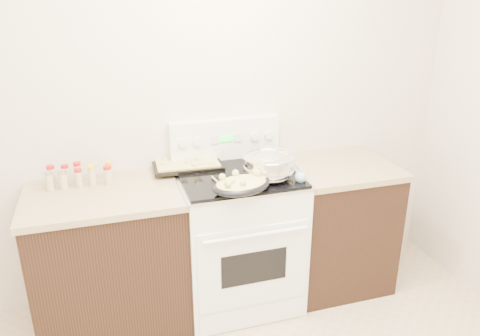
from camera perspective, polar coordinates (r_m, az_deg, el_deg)
name	(u,v)px	position (r m, az deg, el deg)	size (l,w,h in m)	color
room_shell	(264,119)	(1.35, 3.00, 6.04)	(4.10, 3.60, 2.75)	beige
counter_left	(111,259)	(3.10, -15.44, -10.60)	(0.93, 0.67, 0.92)	black
counter_right	(334,224)	(3.46, 11.42, -6.69)	(0.73, 0.67, 0.92)	black
kitchen_range	(238,236)	(3.18, -0.29, -8.25)	(0.78, 0.73, 1.22)	white
mixing_bowl	(269,166)	(2.89, 3.53, 0.19)	(0.36, 0.36, 0.19)	silver
roasting_pan	(241,184)	(2.70, 0.16, -2.01)	(0.40, 0.33, 0.12)	black
baking_sheet	(188,163)	(3.12, -6.38, 0.58)	(0.47, 0.34, 0.06)	black
wooden_spoon	(222,189)	(2.73, -2.18, -2.61)	(0.06, 0.28, 0.04)	tan
blue_ladle	(300,176)	(2.89, 7.35, -0.93)	(0.10, 0.26, 0.09)	#83B4C3
spice_jars	(78,175)	(3.01, -19.09, -0.87)	(0.39, 0.14, 0.13)	#BFB28C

